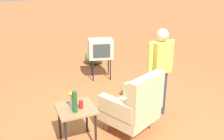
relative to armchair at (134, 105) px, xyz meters
name	(u,v)px	position (x,y,z in m)	size (l,w,h in m)	color
ground_plane	(135,122)	(-0.16, -0.25, -0.50)	(60.00, 60.00, 0.00)	#AD6033
armchair	(134,105)	(0.00, 0.00, 0.00)	(1.02, 1.03, 1.06)	#937047
side_table	(76,113)	(0.94, -0.09, 0.03)	(0.56, 0.56, 0.62)	black
tv_on_stand	(101,49)	(-0.35, -2.48, 0.28)	(0.69, 0.57, 1.03)	black
person_standing	(160,68)	(-0.68, -0.34, 0.44)	(0.56, 0.27, 1.64)	#2D3347
bottle_wine_green	(75,102)	(0.98, 0.02, 0.28)	(0.07, 0.07, 0.32)	#1E5623
soda_can_red	(81,104)	(0.87, -0.05, 0.18)	(0.07, 0.07, 0.12)	red
flower_vase	(73,99)	(0.98, -0.10, 0.27)	(0.14, 0.10, 0.27)	silver
shrub_mid	(94,57)	(-0.57, -3.61, -0.27)	(0.58, 0.58, 0.45)	olive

